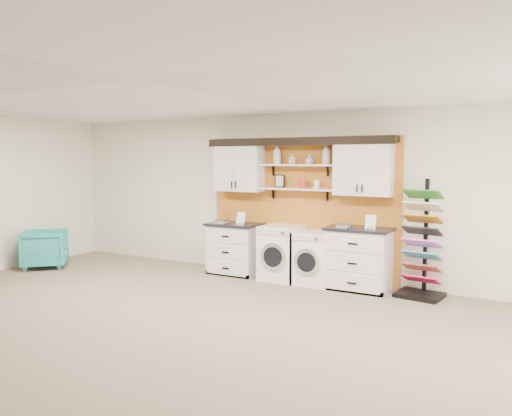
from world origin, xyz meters
The scene contains 22 objects.
floor centered at (0.00, 0.00, 0.00)m, with size 10.00×10.00×0.00m, color #7E6755.
ceiling centered at (0.00, 0.00, 2.80)m, with size 10.00×10.00×0.00m, color white.
wall_back centered at (0.00, 4.00, 1.40)m, with size 10.00×10.00×0.00m, color silver.
accent_panel centered at (0.00, 3.96, 1.20)m, with size 3.40×0.07×2.40m, color #BC6B20.
upper_cabinet_left centered at (-1.13, 3.79, 1.88)m, with size 0.90×0.35×0.84m.
upper_cabinet_right centered at (1.13, 3.79, 1.88)m, with size 0.90×0.35×0.84m.
shelf_lower centered at (0.00, 3.80, 1.53)m, with size 1.32×0.28×0.03m, color white.
shelf_upper centered at (0.00, 3.80, 1.93)m, with size 1.32×0.28×0.03m, color white.
crown_molding centered at (0.00, 3.81, 2.33)m, with size 3.30×0.41×0.13m.
picture_frame centered at (-0.35, 3.85, 1.66)m, with size 0.18×0.02×0.22m.
canister_red centered at (0.10, 3.80, 1.62)m, with size 0.11×0.11×0.16m, color red.
canister_cream centered at (0.35, 3.80, 1.61)m, with size 0.10×0.10×0.14m, color silver.
base_cabinet_left centered at (-1.13, 3.64, 0.45)m, with size 0.92×0.66×0.90m.
base_cabinet_right centered at (1.13, 3.64, 0.49)m, with size 0.99×0.66×0.97m.
washer centered at (-0.19, 3.64, 0.46)m, with size 0.66×0.71×0.92m.
dryer centered at (0.40, 3.64, 0.43)m, with size 0.62×0.71×0.86m.
sample_rack centered at (2.06, 3.68, 0.55)m, with size 0.70×0.61×1.74m.
armchair centered at (-4.50, 2.33, 0.35)m, with size 0.76×0.78×0.71m, color teal.
soap_bottle_a centered at (-0.38, 3.80, 2.11)m, with size 0.13×0.13×0.34m, color silver.
soap_bottle_b centered at (-0.10, 3.80, 2.03)m, with size 0.08×0.08×0.17m, color silver.
soap_bottle_c centered at (0.22, 3.80, 2.02)m, with size 0.12×0.12×0.16m, color silver.
soap_bottle_d centered at (0.51, 3.80, 2.11)m, with size 0.13×0.13×0.34m, color silver.
Camera 1 is at (3.46, -3.80, 2.02)m, focal length 35.00 mm.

